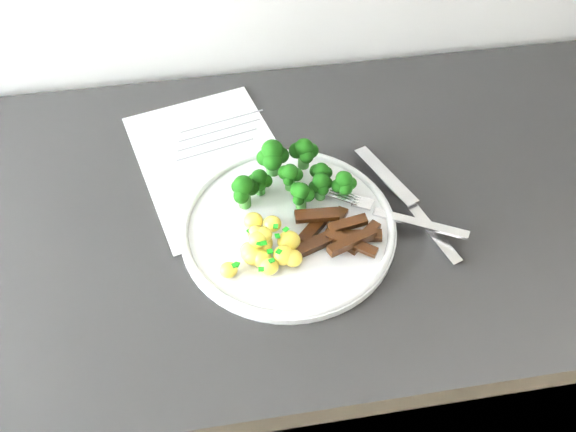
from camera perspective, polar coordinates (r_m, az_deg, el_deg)
name	(u,v)px	position (r m, az deg, el deg)	size (l,w,h in m)	color
counter	(269,359)	(1.22, -1.85, -13.39)	(2.41, 0.60, 0.90)	black
recipe_paper	(213,161)	(0.90, -7.09, 5.18)	(0.27, 0.33, 0.00)	silver
plate	(288,226)	(0.80, 0.00, -0.99)	(0.29, 0.29, 0.02)	white
broccoli	(291,172)	(0.82, 0.33, 4.14)	(0.17, 0.10, 0.07)	#2E6A25
potatoes	(264,247)	(0.76, -2.31, -2.95)	(0.11, 0.11, 0.04)	#FFD14D
beef_strips	(338,233)	(0.79, 4.79, -1.61)	(0.12, 0.09, 0.03)	black
fork	(400,216)	(0.82, 10.56, -0.03)	(0.17, 0.12, 0.02)	silver
knife	(418,216)	(0.83, 12.20, -0.02)	(0.09, 0.23, 0.02)	silver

